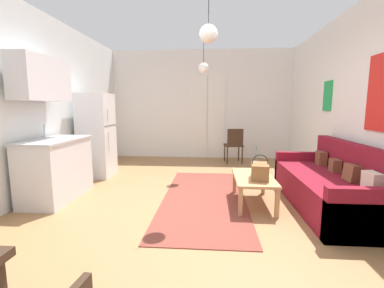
% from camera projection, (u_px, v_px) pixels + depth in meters
% --- Properties ---
extents(ground_plane, '(5.30, 7.88, 0.10)m').
position_uv_depth(ground_plane, '(189.00, 212.00, 3.53)').
color(ground_plane, '#996D44').
extents(wall_back, '(4.90, 0.13, 2.83)m').
position_uv_depth(wall_back, '(201.00, 105.00, 6.96)').
color(wall_back, white).
rests_on(wall_back, ground_plane).
extents(wall_left, '(0.12, 7.48, 2.83)m').
position_uv_depth(wall_left, '(11.00, 103.00, 3.50)').
color(wall_left, silver).
rests_on(wall_left, ground_plane).
extents(area_rug, '(1.21, 2.89, 0.01)m').
position_uv_depth(area_rug, '(204.00, 198.00, 3.95)').
color(area_rug, brown).
rests_on(area_rug, ground_plane).
extents(couch, '(0.85, 2.12, 0.88)m').
position_uv_depth(couch, '(332.00, 187.00, 3.57)').
color(couch, maroon).
rests_on(couch, ground_plane).
extents(coffee_table, '(0.53, 0.98, 0.40)m').
position_uv_depth(coffee_table, '(254.00, 180.00, 3.66)').
color(coffee_table, tan).
rests_on(coffee_table, ground_plane).
extents(bamboo_vase, '(0.08, 0.08, 0.41)m').
position_uv_depth(bamboo_vase, '(256.00, 167.00, 3.83)').
color(bamboo_vase, '#2D2D33').
rests_on(bamboo_vase, coffee_table).
extents(handbag, '(0.26, 0.36, 0.34)m').
position_uv_depth(handbag, '(260.00, 171.00, 3.50)').
color(handbag, brown).
rests_on(handbag, coffee_table).
extents(refrigerator, '(0.60, 0.59, 1.62)m').
position_uv_depth(refrigerator, '(97.00, 136.00, 5.10)').
color(refrigerator, white).
rests_on(refrigerator, ground_plane).
extents(kitchen_counter, '(0.59, 1.15, 2.06)m').
position_uv_depth(kitchen_counter, '(53.00, 147.00, 3.83)').
color(kitchen_counter, silver).
rests_on(kitchen_counter, ground_plane).
extents(accent_chair, '(0.47, 0.46, 0.85)m').
position_uv_depth(accent_chair, '(234.00, 144.00, 6.32)').
color(accent_chair, '#382619').
rests_on(accent_chair, ground_plane).
extents(pendant_lamp_near, '(0.23, 0.23, 0.68)m').
position_uv_depth(pendant_lamp_near, '(208.00, 34.00, 3.28)').
color(pendant_lamp_near, black).
extents(pendant_lamp_far, '(0.20, 0.20, 0.83)m').
position_uv_depth(pendant_lamp_far, '(204.00, 68.00, 5.03)').
color(pendant_lamp_far, black).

